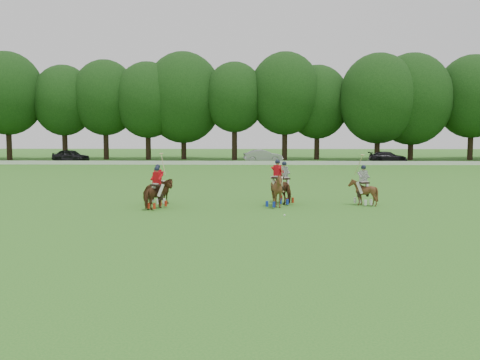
{
  "coord_description": "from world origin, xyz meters",
  "views": [
    {
      "loc": [
        2.17,
        -22.94,
        3.94
      ],
      "look_at": [
        1.61,
        4.2,
        1.4
      ],
      "focal_mm": 40.0,
      "sensor_mm": 36.0,
      "label": 1
    }
  ],
  "objects_px": {
    "car_left": "(71,156)",
    "polo_red_b": "(158,190)",
    "polo_stripe_a": "(284,188)",
    "car_right": "(388,157)",
    "polo_stripe_b": "(363,191)",
    "polo_red_a": "(157,194)",
    "polo_red_c": "(277,190)",
    "polo_ball": "(285,215)",
    "car_mid": "(263,156)"
  },
  "relations": [
    {
      "from": "polo_red_a",
      "to": "polo_red_b",
      "type": "xyz_separation_m",
      "value": [
        -0.25,
        1.71,
        -0.01
      ]
    },
    {
      "from": "car_right",
      "to": "car_left",
      "type": "bearing_deg",
      "value": 89.9
    },
    {
      "from": "polo_red_a",
      "to": "polo_stripe_b",
      "type": "bearing_deg",
      "value": 8.11
    },
    {
      "from": "polo_red_b",
      "to": "polo_red_c",
      "type": "relative_size",
      "value": 1.09
    },
    {
      "from": "car_left",
      "to": "polo_ball",
      "type": "height_order",
      "value": "car_left"
    },
    {
      "from": "polo_stripe_b",
      "to": "polo_red_b",
      "type": "bearing_deg",
      "value": 178.93
    },
    {
      "from": "car_right",
      "to": "polo_red_b",
      "type": "height_order",
      "value": "polo_red_b"
    },
    {
      "from": "car_left",
      "to": "polo_red_b",
      "type": "bearing_deg",
      "value": -138.06
    },
    {
      "from": "car_mid",
      "to": "car_left",
      "type": "bearing_deg",
      "value": 81.74
    },
    {
      "from": "car_mid",
      "to": "polo_stripe_b",
      "type": "relative_size",
      "value": 1.78
    },
    {
      "from": "car_right",
      "to": "polo_red_a",
      "type": "distance_m",
      "value": 44.49
    },
    {
      "from": "polo_red_a",
      "to": "polo_red_c",
      "type": "distance_m",
      "value": 6.1
    },
    {
      "from": "car_mid",
      "to": "polo_ball",
      "type": "height_order",
      "value": "car_mid"
    },
    {
      "from": "polo_stripe_a",
      "to": "polo_ball",
      "type": "relative_size",
      "value": 25.11
    },
    {
      "from": "polo_red_a",
      "to": "polo_red_c",
      "type": "xyz_separation_m",
      "value": [
        6.05,
        0.79,
        0.14
      ]
    },
    {
      "from": "polo_red_a",
      "to": "polo_ball",
      "type": "relative_size",
      "value": 23.68
    },
    {
      "from": "polo_ball",
      "to": "polo_stripe_b",
      "type": "bearing_deg",
      "value": 40.32
    },
    {
      "from": "car_left",
      "to": "polo_stripe_b",
      "type": "bearing_deg",
      "value": -126.08
    },
    {
      "from": "polo_stripe_a",
      "to": "polo_ball",
      "type": "bearing_deg",
      "value": -93.13
    },
    {
      "from": "polo_red_b",
      "to": "polo_stripe_b",
      "type": "bearing_deg",
      "value": -1.07
    },
    {
      "from": "polo_red_c",
      "to": "polo_ball",
      "type": "relative_size",
      "value": 27.13
    },
    {
      "from": "car_left",
      "to": "car_right",
      "type": "height_order",
      "value": "car_left"
    },
    {
      "from": "polo_red_b",
      "to": "polo_red_c",
      "type": "height_order",
      "value": "polo_red_b"
    },
    {
      "from": "car_left",
      "to": "car_right",
      "type": "relative_size",
      "value": 1.0
    },
    {
      "from": "car_right",
      "to": "polo_stripe_b",
      "type": "bearing_deg",
      "value": 163.81
    },
    {
      "from": "polo_red_c",
      "to": "polo_red_a",
      "type": "bearing_deg",
      "value": -172.58
    },
    {
      "from": "polo_stripe_a",
      "to": "polo_stripe_b",
      "type": "relative_size",
      "value": 0.85
    },
    {
      "from": "car_mid",
      "to": "polo_red_a",
      "type": "height_order",
      "value": "polo_red_a"
    },
    {
      "from": "car_left",
      "to": "polo_stripe_a",
      "type": "xyz_separation_m",
      "value": [
        24.06,
        -36.77,
        0.02
      ]
    },
    {
      "from": "car_left",
      "to": "polo_red_a",
      "type": "xyz_separation_m",
      "value": [
        17.58,
        -39.0,
        -0.03
      ]
    },
    {
      "from": "car_mid",
      "to": "polo_stripe_b",
      "type": "bearing_deg",
      "value": 178.45
    },
    {
      "from": "car_left",
      "to": "polo_stripe_a",
      "type": "distance_m",
      "value": 43.94
    },
    {
      "from": "car_left",
      "to": "polo_red_c",
      "type": "distance_m",
      "value": 44.93
    },
    {
      "from": "car_right",
      "to": "polo_stripe_a",
      "type": "bearing_deg",
      "value": 157.83
    },
    {
      "from": "car_left",
      "to": "polo_red_c",
      "type": "relative_size",
      "value": 1.9
    },
    {
      "from": "car_right",
      "to": "polo_stripe_a",
      "type": "relative_size",
      "value": 2.04
    },
    {
      "from": "car_mid",
      "to": "polo_ball",
      "type": "bearing_deg",
      "value": 171.84
    },
    {
      "from": "polo_red_a",
      "to": "polo_red_c",
      "type": "relative_size",
      "value": 0.87
    },
    {
      "from": "polo_red_a",
      "to": "polo_red_c",
      "type": "height_order",
      "value": "polo_red_c"
    },
    {
      "from": "polo_stripe_a",
      "to": "polo_stripe_b",
      "type": "distance_m",
      "value": 4.16
    },
    {
      "from": "polo_red_b",
      "to": "polo_stripe_a",
      "type": "bearing_deg",
      "value": 4.47
    },
    {
      "from": "polo_stripe_a",
      "to": "car_mid",
      "type": "bearing_deg",
      "value": 90.5
    },
    {
      "from": "car_mid",
      "to": "polo_red_b",
      "type": "relative_size",
      "value": 1.77
    },
    {
      "from": "polo_red_b",
      "to": "polo_ball",
      "type": "height_order",
      "value": "polo_red_b"
    },
    {
      "from": "car_left",
      "to": "polo_red_a",
      "type": "height_order",
      "value": "polo_red_a"
    },
    {
      "from": "polo_stripe_b",
      "to": "car_right",
      "type": "bearing_deg",
      "value": 73.91
    },
    {
      "from": "polo_ball",
      "to": "polo_red_a",
      "type": "bearing_deg",
      "value": 160.79
    },
    {
      "from": "polo_red_c",
      "to": "polo_ball",
      "type": "distance_m",
      "value": 3.09
    },
    {
      "from": "polo_stripe_a",
      "to": "car_left",
      "type": "bearing_deg",
      "value": 123.2
    },
    {
      "from": "polo_red_a",
      "to": "polo_ball",
      "type": "bearing_deg",
      "value": -19.21
    }
  ]
}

